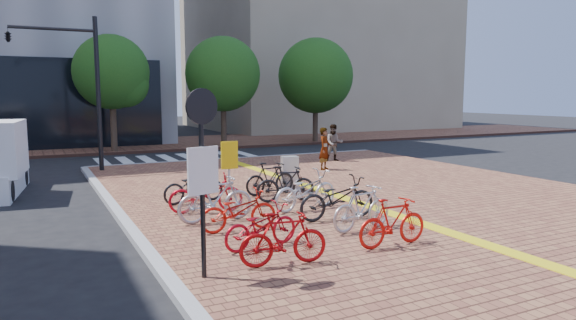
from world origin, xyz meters
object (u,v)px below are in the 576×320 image
bike_4 (206,193)px  bike_9 (306,190)px  bike_3 (216,199)px  bike_5 (194,186)px  bike_7 (362,208)px  bike_10 (286,184)px  traffic_light_pole (58,64)px  bike_1 (261,226)px  pedestrian_b (334,143)px  utility_box (290,174)px  bike_8 (337,198)px  notice_sign (202,160)px  bike_2 (239,211)px  bike_0 (283,239)px  bike_11 (270,178)px  yellow_sign (229,161)px  pedestrian_a (325,149)px  bike_6 (393,222)px

bike_4 → bike_9: size_ratio=0.96×
bike_3 → bike_4: bike_3 is taller
bike_5 → bike_7: bearing=-159.9°
bike_9 → bike_10: 1.12m
bike_9 → traffic_light_pole: traffic_light_pole is taller
bike_1 → pedestrian_b: (8.08, 10.35, 0.38)m
bike_5 → bike_9: size_ratio=0.91×
bike_7 → pedestrian_b: size_ratio=1.02×
bike_5 → traffic_light_pole: size_ratio=0.30×
bike_9 → bike_10: (-0.01, 1.12, -0.01)m
bike_10 → utility_box: (0.82, 1.36, 0.03)m
bike_8 → notice_sign: notice_sign is taller
bike_2 → bike_10: bike_10 is taller
bike_0 → bike_5: 5.73m
bike_9 → pedestrian_b: bearing=-45.9°
bike_5 → bike_11: 2.33m
bike_7 → yellow_sign: (-1.64, 3.77, 0.68)m
bike_8 → bike_4: bearing=54.0°
bike_4 → yellow_sign: bearing=-43.2°
bike_4 → traffic_light_pole: traffic_light_pole is taller
bike_5 → pedestrian_a: 7.35m
traffic_light_pole → bike_5: bearing=-69.3°
bike_9 → utility_box: 2.61m
bike_11 → traffic_light_pole: size_ratio=0.28×
bike_2 → bike_9: 2.56m
bike_8 → notice_sign: (-3.99, -2.36, 1.40)m
bike_4 → pedestrian_b: bearing=-38.0°
bike_1 → bike_4: (-0.03, 3.33, 0.06)m
pedestrian_b → bike_11: bearing=-110.4°
bike_7 → bike_0: bearing=108.2°
bike_1 → pedestrian_a: pedestrian_a is taller
bike_4 → bike_11: (2.39, 1.37, -0.00)m
bike_9 → bike_10: bearing=-9.3°
bike_4 → bike_10: 2.38m
yellow_sign → notice_sign: (-2.30, -5.04, 0.73)m
bike_6 → pedestrian_b: 12.79m
bike_1 → bike_0: bearing=166.3°
bike_0 → bike_5: size_ratio=0.90×
pedestrian_a → utility_box: size_ratio=1.55×
bike_1 → traffic_light_pole: size_ratio=0.28×
bike_8 → bike_9: bearing=11.1°
bike_3 → bike_9: size_ratio=0.94×
bike_1 → traffic_light_pole: traffic_light_pole is taller
bike_8 → yellow_sign: size_ratio=1.14×
bike_5 → pedestrian_a: bearing=-68.5°
bike_0 → bike_2: bike_0 is taller
bike_1 → pedestrian_b: 13.14m
utility_box → yellow_sign: (-2.32, -1.03, 0.65)m
bike_0 → bike_8: (2.59, 2.38, 0.04)m
bike_6 → bike_0: bearing=90.0°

